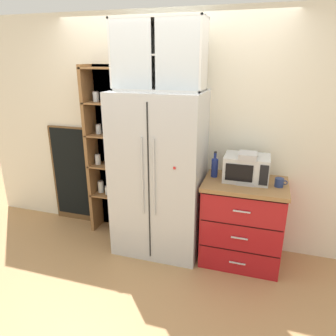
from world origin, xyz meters
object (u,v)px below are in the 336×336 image
object	(u,v)px
refrigerator	(159,175)
mug_navy	(279,182)
coffee_maker	(247,167)
bottle_cobalt	(215,166)
chalkboard_menu	(73,175)
microwave	(246,168)

from	to	relation	value
refrigerator	mug_navy	xyz separation A→B (m)	(1.22, 0.00, 0.06)
coffee_maker	bottle_cobalt	size ratio (longest dim) A/B	1.14
mug_navy	chalkboard_menu	world-z (taller)	chalkboard_menu
mug_navy	bottle_cobalt	xyz separation A→B (m)	(-0.64, 0.08, 0.08)
mug_navy	bottle_cobalt	distance (m)	0.65
refrigerator	bottle_cobalt	distance (m)	0.60
microwave	bottle_cobalt	world-z (taller)	bottle_cobalt
refrigerator	chalkboard_menu	bearing A→B (deg)	167.09
chalkboard_menu	microwave	bearing A→B (deg)	-5.70
refrigerator	chalkboard_menu	distance (m)	1.34
refrigerator	microwave	bearing A→B (deg)	4.80
microwave	bottle_cobalt	distance (m)	0.32
bottle_cobalt	microwave	bearing A→B (deg)	-1.62
bottle_cobalt	chalkboard_menu	bearing A→B (deg)	173.60
coffee_maker	bottle_cobalt	xyz separation A→B (m)	(-0.33, 0.05, -0.04)
refrigerator	chalkboard_menu	size ratio (longest dim) A/B	1.39
refrigerator	bottle_cobalt	bearing A→B (deg)	8.31
refrigerator	mug_navy	world-z (taller)	refrigerator
mug_navy	refrigerator	bearing A→B (deg)	-179.97
chalkboard_menu	mug_navy	bearing A→B (deg)	-6.68
refrigerator	microwave	world-z (taller)	refrigerator
microwave	refrigerator	bearing A→B (deg)	-175.20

